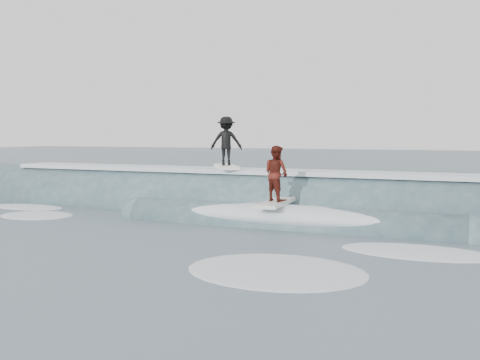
% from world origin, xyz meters
% --- Properties ---
extents(ground, '(160.00, 160.00, 0.00)m').
position_xyz_m(ground, '(0.00, 0.00, 0.00)').
color(ground, '#3F4F5C').
rests_on(ground, ground).
extents(breaking_wave, '(24.45, 4.08, 2.61)m').
position_xyz_m(breaking_wave, '(0.21, 4.16, 0.03)').
color(breaking_wave, '#345157').
rests_on(breaking_wave, ground).
extents(surfer_black, '(1.56, 1.97, 1.65)m').
position_xyz_m(surfer_black, '(-0.91, 4.41, 2.16)').
color(surfer_black, white).
rests_on(surfer_black, ground).
extents(surfer_red, '(0.89, 2.03, 1.57)m').
position_xyz_m(surfer_red, '(1.56, 2.21, 1.30)').
color(surfer_red, silver).
rests_on(surfer_red, ground).
extents(whitewater, '(15.42, 9.43, 0.10)m').
position_xyz_m(whitewater, '(-0.50, -1.05, 0.00)').
color(whitewater, silver).
rests_on(whitewater, ground).
extents(far_swells, '(34.06, 8.65, 0.80)m').
position_xyz_m(far_swells, '(-1.73, 17.65, 0.00)').
color(far_swells, '#345157').
rests_on(far_swells, ground).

